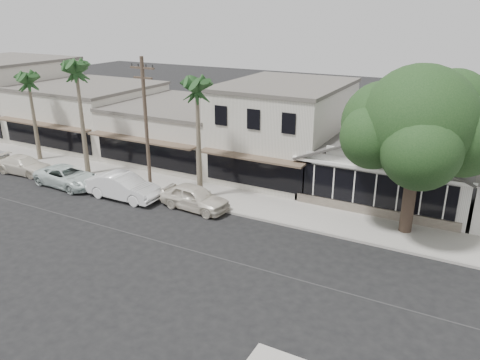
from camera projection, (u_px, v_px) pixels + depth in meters
The scene contains 16 objects.
ground at pixel (230, 261), 23.04m from camera, with size 140.00×140.00×0.00m, color black.
sidewalk_north at pixel (177, 188), 32.15m from camera, with size 90.00×3.50×0.15m, color #9E9991.
corner_shop at pixel (391, 158), 30.23m from camera, with size 10.40×8.60×5.10m.
row_building_near at pixel (284, 131), 34.42m from camera, with size 8.00×10.00×6.50m, color silver.
row_building_midnear at pixel (184, 132), 38.81m from camera, with size 10.00×10.00×4.20m, color beige.
row_building_midfar at pixel (90, 114), 43.34m from camera, with size 11.00×10.00×5.00m, color silver.
row_building_far at pixel (10, 95), 47.92m from camera, with size 11.00×10.00×6.80m, color beige.
utility_pole at pixel (146, 124), 29.69m from camera, with size 1.80×0.24×9.00m.
car_0 at pixel (194, 197), 28.77m from camera, with size 1.82×4.53×1.54m, color silver.
car_1 at pixel (123, 187), 30.34m from camera, with size 1.76×5.04×1.66m, color white.
car_2 at pixel (68, 177), 32.55m from camera, with size 2.32×5.04×1.40m, color silver.
car_3 at pixel (24, 165), 35.08m from camera, with size 1.86×4.57×1.33m, color silver.
shade_tree at pixel (418, 125), 24.08m from camera, with size 8.30×7.51×9.21m.
palm_east at pixel (197, 90), 28.02m from camera, with size 3.29×3.29×8.31m.
palm_mid at pixel (76, 72), 32.31m from camera, with size 3.40×3.40×8.85m.
palm_west at pixel (28, 81), 36.03m from camera, with size 2.99×2.99×7.57m.
Camera 1 is at (10.03, -17.60, 11.68)m, focal length 35.00 mm.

